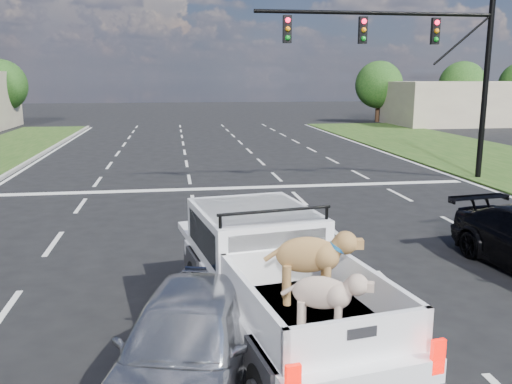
% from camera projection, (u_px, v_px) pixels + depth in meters
% --- Properties ---
extents(ground, '(160.00, 160.00, 0.00)m').
position_uv_depth(ground, '(306.00, 295.00, 9.94)').
color(ground, black).
rests_on(ground, ground).
extents(road_markings, '(17.75, 60.00, 0.01)m').
position_uv_depth(road_markings, '(253.00, 210.00, 16.28)').
color(road_markings, silver).
rests_on(road_markings, ground).
extents(traffic_signal, '(9.11, 0.31, 7.00)m').
position_uv_depth(traffic_signal, '(429.00, 56.00, 20.18)').
color(traffic_signal, black).
rests_on(traffic_signal, ground).
extents(building_right, '(12.00, 7.00, 3.60)m').
position_uv_depth(building_right, '(463.00, 103.00, 45.70)').
color(building_right, '#BBB08F').
rests_on(building_right, ground).
extents(tree_far_c, '(4.20, 4.20, 5.40)m').
position_uv_depth(tree_far_c, '(0.00, 86.00, 43.65)').
color(tree_far_c, '#332114').
rests_on(tree_far_c, ground).
extents(tree_far_d, '(4.20, 4.20, 5.40)m').
position_uv_depth(tree_far_d, '(379.00, 85.00, 48.37)').
color(tree_far_d, '#332114').
rests_on(tree_far_d, ground).
extents(tree_far_e, '(4.20, 4.20, 5.40)m').
position_uv_depth(tree_far_e, '(462.00, 85.00, 49.55)').
color(tree_far_e, '#332114').
rests_on(tree_far_e, ground).
extents(pickup_truck, '(2.74, 5.57, 2.00)m').
position_uv_depth(pickup_truck, '(275.00, 277.00, 8.26)').
color(pickup_truck, black).
rests_on(pickup_truck, ground).
extents(silver_sedan, '(2.61, 4.28, 1.36)m').
position_uv_depth(silver_sedan, '(189.00, 341.00, 6.78)').
color(silver_sedan, silver).
rests_on(silver_sedan, ground).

